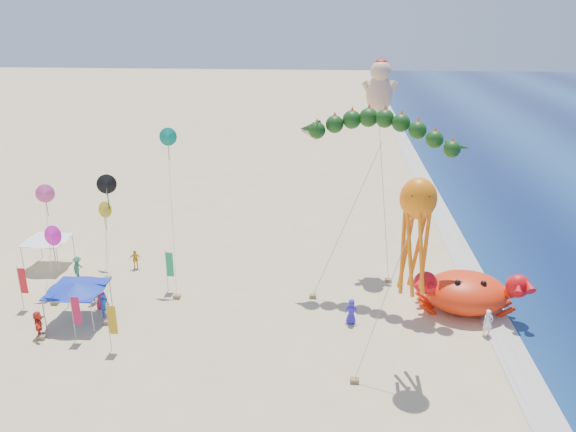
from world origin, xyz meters
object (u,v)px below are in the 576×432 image
object	(u,v)px
dragon_kite	(380,135)
octopus_kite	(416,228)
cherub_kite	(380,87)
canopy_white	(46,238)
crab_inflatable	(466,292)
canopy_blue	(76,286)

from	to	relation	value
dragon_kite	octopus_kite	xyz separation A→B (m)	(1.38, -9.26, -3.04)
cherub_kite	canopy_white	size ratio (longest dim) A/B	4.74
crab_inflatable	octopus_kite	distance (m)	10.73
cherub_kite	canopy_blue	bearing A→B (deg)	-150.31
cherub_kite	canopy_blue	distance (m)	25.67
cherub_kite	crab_inflatable	bearing A→B (deg)	-53.94
cherub_kite	canopy_white	distance (m)	28.54
dragon_kite	canopy_blue	xyz separation A→B (m)	(-19.68, -5.97, -9.14)
crab_inflatable	canopy_blue	size ratio (longest dim) A/B	2.02
canopy_blue	canopy_white	bearing A→B (deg)	127.21
crab_inflatable	octopus_kite	world-z (taller)	octopus_kite
octopus_kite	canopy_white	bearing A→B (deg)	157.63
octopus_kite	canopy_blue	bearing A→B (deg)	171.13
dragon_kite	canopy_blue	bearing A→B (deg)	-163.12
crab_inflatable	dragon_kite	size ratio (longest dim) A/B	0.59
crab_inflatable	cherub_kite	world-z (taller)	cherub_kite
octopus_kite	canopy_blue	distance (m)	22.17
octopus_kite	canopy_white	distance (m)	29.83
octopus_kite	dragon_kite	bearing A→B (deg)	98.45
crab_inflatable	octopus_kite	size ratio (longest dim) A/B	0.67
dragon_kite	canopy_blue	distance (m)	22.51
octopus_kite	cherub_kite	bearing A→B (deg)	94.45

